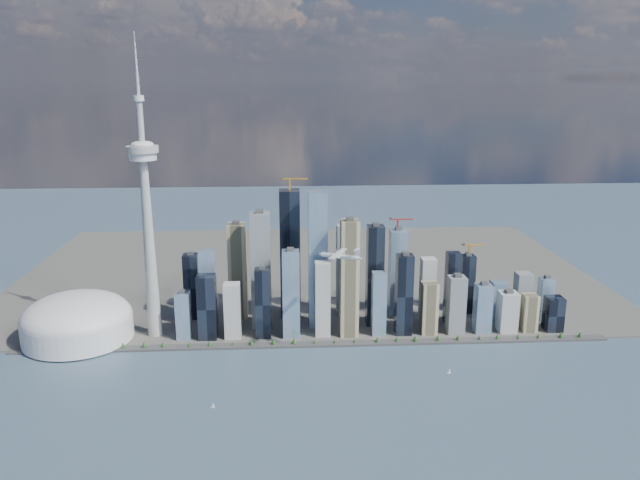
{
  "coord_description": "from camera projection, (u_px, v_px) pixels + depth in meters",
  "views": [
    {
      "loc": [
        -48.94,
        -810.06,
        476.39
      ],
      "look_at": [
        11.54,
        260.0,
        197.8
      ],
      "focal_mm": 35.0,
      "sensor_mm": 36.0,
      "label": 1
    }
  ],
  "objects": [
    {
      "name": "airplane",
      "position": [
        340.0,
        256.0,
        1039.39
      ],
      "size": [
        73.35,
        65.85,
        18.81
      ],
      "rotation": [
        0.0,
        0.0,
        -0.42
      ],
      "color": "white",
      "rests_on": "ground"
    },
    {
      "name": "sailboat_west",
      "position": [
        213.0,
        406.0,
        929.29
      ],
      "size": [
        7.13,
        2.95,
        9.85
      ],
      "rotation": [
        0.0,
        0.0,
        -0.18
      ],
      "color": "white",
      "rests_on": "ground"
    },
    {
      "name": "land",
      "position": [
        306.0,
        271.0,
        1581.31
      ],
      "size": [
        1400.0,
        900.0,
        3.0
      ],
      "primitive_type": "cube",
      "color": "#4C4C47",
      "rests_on": "ground"
    },
    {
      "name": "dome_stadium",
      "position": [
        77.0,
        320.0,
        1161.22
      ],
      "size": [
        200.0,
        200.0,
        86.0
      ],
      "color": "silver",
      "rests_on": "land"
    },
    {
      "name": "shoreline_trees",
      "position": [
        314.0,
        341.0,
        1144.65
      ],
      "size": [
        960.53,
        7.2,
        8.8
      ],
      "color": "#3F2D1E",
      "rests_on": "seawall"
    },
    {
      "name": "sailboat_east",
      "position": [
        449.0,
        372.0,
        1037.28
      ],
      "size": [
        6.81,
        2.07,
        9.46
      ],
      "rotation": [
        0.0,
        0.0,
        -0.05
      ],
      "color": "white",
      "rests_on": "ground"
    },
    {
      "name": "skyscraper_cluster",
      "position": [
        342.0,
        283.0,
        1211.37
      ],
      "size": [
        736.0,
        142.0,
        287.8
      ],
      "color": "black",
      "rests_on": "land"
    },
    {
      "name": "needle_tower",
      "position": [
        147.0,
        215.0,
        1129.12
      ],
      "size": [
        56.0,
        56.0,
        550.5
      ],
      "color": "#9C9C97",
      "rests_on": "land"
    },
    {
      "name": "seawall",
      "position": [
        314.0,
        344.0,
        1146.35
      ],
      "size": [
        1100.0,
        22.0,
        4.0
      ],
      "primitive_type": "cube",
      "color": "#383838",
      "rests_on": "ground"
    },
    {
      "name": "ground",
      "position": [
        322.0,
        417.0,
        905.28
      ],
      "size": [
        4000.0,
        4000.0,
        0.0
      ],
      "primitive_type": "plane",
      "color": "#374B61",
      "rests_on": "ground"
    }
  ]
}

